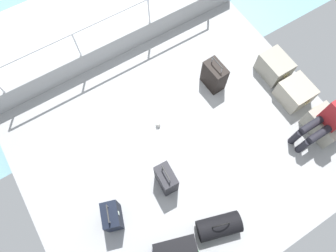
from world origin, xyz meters
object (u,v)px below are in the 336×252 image
(passenger_seated, at_px, (328,121))
(suitcase_2, at_px, (166,179))
(cargo_crate_1, at_px, (295,93))
(cargo_crate_2, at_px, (324,125))
(cargo_crate_0, at_px, (274,67))
(suitcase_4, at_px, (214,76))
(suitcase_3, at_px, (112,217))
(duffel_bag, at_px, (219,226))
(paper_cup, at_px, (158,124))

(passenger_seated, xyz_separation_m, suitcase_2, (-0.60, -2.53, -0.32))
(cargo_crate_1, bearing_deg, cargo_crate_2, -0.38)
(cargo_crate_0, relative_size, cargo_crate_2, 0.91)
(suitcase_4, bearing_deg, cargo_crate_0, 70.26)
(suitcase_3, bearing_deg, passenger_seated, 81.05)
(cargo_crate_2, height_order, duffel_bag, duffel_bag)
(cargo_crate_1, bearing_deg, suitcase_2, -87.43)
(cargo_crate_1, relative_size, cargo_crate_2, 0.87)
(cargo_crate_0, xyz_separation_m, passenger_seated, (1.33, -0.22, 0.38))
(suitcase_3, xyz_separation_m, suitcase_4, (-1.17, 2.63, 0.01))
(passenger_seated, bearing_deg, cargo_crate_0, 170.41)
(cargo_crate_0, distance_m, cargo_crate_2, 1.33)
(cargo_crate_0, relative_size, passenger_seated, 0.52)
(suitcase_3, xyz_separation_m, duffel_bag, (0.93, 1.25, -0.10))
(suitcase_2, height_order, paper_cup, suitcase_2)
(passenger_seated, distance_m, suitcase_3, 3.54)
(cargo_crate_0, distance_m, suitcase_4, 1.15)
(cargo_crate_2, relative_size, suitcase_4, 0.95)
(duffel_bag, bearing_deg, cargo_crate_1, 114.53)
(suitcase_3, distance_m, paper_cup, 1.69)
(paper_cup, bearing_deg, cargo_crate_0, 85.03)
(passenger_seated, bearing_deg, cargo_crate_1, 165.34)
(cargo_crate_0, bearing_deg, cargo_crate_1, -3.34)
(cargo_crate_0, xyz_separation_m, paper_cup, (-0.20, -2.34, -0.15))
(cargo_crate_2, height_order, suitcase_3, suitcase_3)
(cargo_crate_0, height_order, passenger_seated, passenger_seated)
(passenger_seated, bearing_deg, paper_cup, -125.91)
(suitcase_3, bearing_deg, cargo_crate_2, 81.50)
(cargo_crate_2, height_order, paper_cup, cargo_crate_2)
(cargo_crate_0, distance_m, paper_cup, 2.36)
(cargo_crate_0, distance_m, duffel_bag, 2.99)
(cargo_crate_0, height_order, duffel_bag, duffel_bag)
(cargo_crate_0, bearing_deg, cargo_crate_2, -1.73)
(cargo_crate_2, distance_m, passenger_seated, 0.42)
(suitcase_4, height_order, paper_cup, suitcase_4)
(duffel_bag, bearing_deg, cargo_crate_0, 124.88)
(cargo_crate_2, relative_size, paper_cup, 6.37)
(cargo_crate_1, height_order, duffel_bag, duffel_bag)
(cargo_crate_1, xyz_separation_m, suitcase_2, (0.12, -2.72, 0.08))
(passenger_seated, relative_size, duffel_bag, 1.58)
(cargo_crate_2, height_order, passenger_seated, passenger_seated)
(cargo_crate_1, distance_m, paper_cup, 2.45)
(cargo_crate_0, height_order, suitcase_3, suitcase_3)
(cargo_crate_0, bearing_deg, paper_cup, -94.97)
(suitcase_3, relative_size, duffel_bag, 0.91)
(cargo_crate_0, xyz_separation_m, cargo_crate_2, (1.33, -0.04, 0.00))
(cargo_crate_0, xyz_separation_m, cargo_crate_1, (0.61, -0.04, -0.01))
(suitcase_2, xyz_separation_m, suitcase_4, (-1.12, 1.68, 0.00))
(cargo_crate_2, bearing_deg, duffel_bag, -81.06)
(suitcase_4, bearing_deg, suitcase_2, -56.39)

